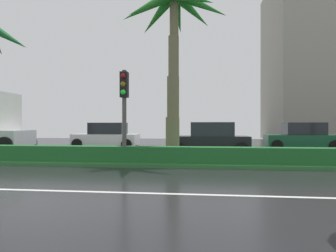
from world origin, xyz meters
name	(u,v)px	position (x,y,z in m)	size (l,w,h in m)	color
ground_plane	(86,159)	(0.00, 9.00, -0.05)	(90.00, 42.00, 0.10)	black
median_strip	(77,159)	(0.00, 8.00, 0.07)	(85.50, 4.00, 0.15)	#2D6B33
median_hedge	(62,153)	(0.00, 6.60, 0.45)	(76.50, 0.70, 0.60)	#1E6028
palm_tree_centre_left	(174,22)	(4.27, 8.32, 6.05)	(4.77, 4.76, 7.59)	#686246
traffic_signal_median_right	(124,99)	(2.58, 6.32, 2.56)	(0.28, 0.43, 3.49)	#4C4C47
car_in_traffic_leading	(107,136)	(-0.94, 15.01, 0.83)	(4.30, 2.02, 1.72)	white
car_in_traffic_second	(210,138)	(5.91, 12.14, 0.83)	(4.30, 2.02, 1.72)	black
car_in_traffic_third	(302,137)	(11.61, 14.91, 0.83)	(4.30, 2.02, 1.72)	#195133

